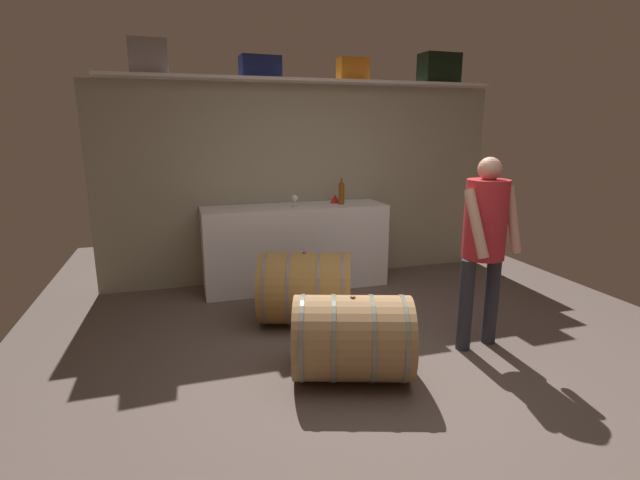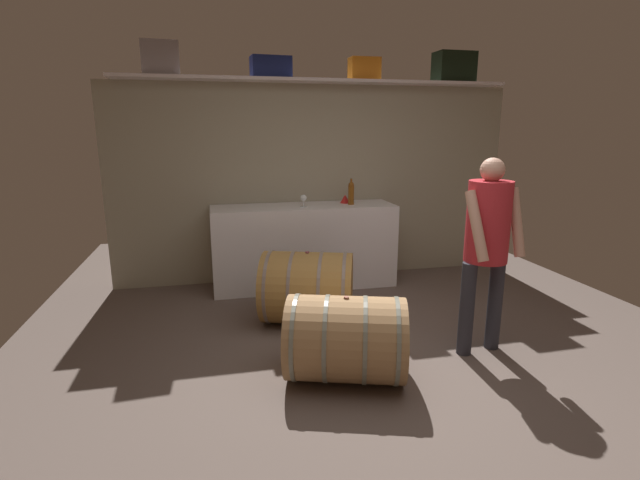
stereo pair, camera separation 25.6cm
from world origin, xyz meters
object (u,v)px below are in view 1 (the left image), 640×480
Objects in this scene: toolcase_grey at (148,57)px; wine_barrel_far at (352,338)px; winemaker_pouring at (485,234)px; wine_bottle_amber at (341,192)px; toolcase_black at (439,68)px; wine_glass at (295,199)px; work_cabinet at (295,246)px; wine_barrel_near at (305,288)px; toolcase_navy at (260,67)px; toolcase_orange at (353,69)px; red_funnel at (335,199)px.

wine_barrel_far is (1.29, -2.26, -2.09)m from toolcase_grey.
wine_bottle_amber is at bearing -83.70° from winemaker_pouring.
toolcase_black is 2.30m from wine_glass.
wine_barrel_near is at bearing -99.14° from work_cabinet.
toolcase_navy reaches higher than wine_barrel_far.
toolcase_navy is 0.27× the size of winemaker_pouring.
wine_barrel_far is at bearing -109.39° from toolcase_orange.
winemaker_pouring is (1.06, -1.80, -0.07)m from wine_glass.
toolcase_grey is 1.98m from wine_glass.
winemaker_pouring is at bearing -80.60° from toolcase_orange.
toolcase_navy is at bearing 114.58° from wine_barrel_near.
toolcase_black is 2.64m from work_cabinet.
toolcase_black is (1.06, 0.00, 0.05)m from toolcase_orange.
wine_bottle_amber is (1.91, -0.23, -1.36)m from toolcase_grey.
toolcase_navy is 1.02m from toolcase_orange.
wine_bottle_amber is 1.93m from winemaker_pouring.
toolcase_grey is 3.23× the size of red_funnel.
wine_glass is (-0.02, -0.09, 0.54)m from work_cabinet.
toolcase_navy is at bearing 179.18° from toolcase_black.
toolcase_black is at bearing 67.81° from wine_barrel_far.
toolcase_navy is at bearing 135.07° from wine_glass.
toolcase_orange is 2.52m from wine_barrel_near.
toolcase_orange is at bearing -4.54° from toolcase_navy.
toolcase_navy is at bearing 171.96° from red_funnel.
winemaker_pouring is (0.32, -2.08, -1.42)m from toolcase_orange.
wine_glass is 1.21× the size of red_funnel.
work_cabinet reaches higher than wine_barrel_far.
wine_barrel_near is (0.13, -1.23, -2.01)m from toolcase_navy.
work_cabinet is at bearing 176.34° from wine_bottle_amber.
work_cabinet is 2.21m from winemaker_pouring.
toolcase_grey is at bearing 175.46° from toolcase_navy.
toolcase_orange is 2.04m from work_cabinet.
toolcase_grey is 0.87× the size of toolcase_navy.
wine_barrel_far is at bearing -89.53° from toolcase_navy.
wine_barrel_near is (1.22, -1.23, -2.06)m from toolcase_grey.
wine_bottle_amber is (0.52, -0.03, 0.58)m from work_cabinet.
wine_barrel_far is (0.07, -1.03, -0.03)m from wine_barrel_near.
toolcase_black is 1.86m from wine_bottle_amber.
winemaker_pouring is (2.43, -2.08, -1.46)m from toolcase_grey.
wine_glass is at bearing -68.82° from winemaker_pouring.
toolcase_grey reaches higher than wine_glass.
toolcase_black is 2.65m from winemaker_pouring.
wine_bottle_amber is at bearing -72.80° from red_funnel.
toolcase_orange reaches higher than winemaker_pouring.
toolcase_orange is 0.74× the size of toolcase_black.
red_funnel is at bearing -6.82° from toolcase_grey.
wine_barrel_far is at bearing -63.73° from toolcase_grey.
wine_barrel_near is (-0.15, -0.95, -0.67)m from wine_glass.
work_cabinet is 2.07m from wine_barrel_far.
winemaker_pouring is at bearing -61.10° from work_cabinet.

